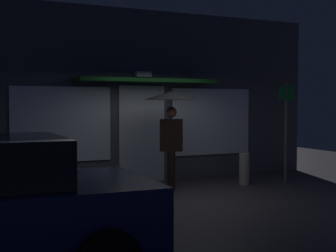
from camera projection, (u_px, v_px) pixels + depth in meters
The scene contains 6 objects.
ground_plane at pixel (185, 199), 8.91m from camera, with size 18.00×18.00×0.00m, color #38353A.
building_facade at pixel (139, 97), 10.94m from camera, with size 8.96×1.00×3.92m.
person_with_umbrella at pixel (171, 113), 9.74m from camera, with size 1.15×1.15×2.04m.
street_sign_post at pixel (286, 126), 10.65m from camera, with size 0.40×0.07×2.27m.
sidewalk_bollard at pixel (74, 181), 9.50m from camera, with size 0.22×0.22×0.50m, color slate.
sidewalk_bollard_2 at pixel (244, 169), 10.49m from camera, with size 0.23×0.23×0.69m, color #B2A899.
Camera 1 is at (-3.98, -7.90, 1.79)m, focal length 50.87 mm.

